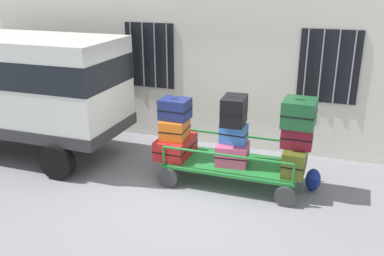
{
  "coord_description": "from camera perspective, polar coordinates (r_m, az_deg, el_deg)",
  "views": [
    {
      "loc": [
        2.37,
        -6.58,
        3.71
      ],
      "look_at": [
        -0.12,
        0.53,
        1.02
      ],
      "focal_mm": 39.4,
      "sensor_mm": 36.0,
      "label": 1
    }
  ],
  "objects": [
    {
      "name": "suitcase_left_middle",
      "position": [
        8.09,
        -2.34,
        -0.07
      ],
      "size": [
        0.5,
        0.6,
        0.38
      ],
      "color": "orange",
      "rests_on": "suitcase_left_bottom"
    },
    {
      "name": "suitcase_center_middle",
      "position": [
        7.58,
        14.01,
        -1.21
      ],
      "size": [
        0.55,
        0.32,
        0.4
      ],
      "color": "maroon",
      "rests_on": "suitcase_center_bottom"
    },
    {
      "name": "building_wall",
      "position": [
        9.47,
        4.77,
        12.25
      ],
      "size": [
        12.0,
        0.38,
        5.0
      ],
      "color": "silver",
      "rests_on": "ground"
    },
    {
      "name": "backpack",
      "position": [
        8.07,
        16.07,
        -6.78
      ],
      "size": [
        0.27,
        0.22,
        0.44
      ],
      "color": "navy",
      "rests_on": "ground"
    },
    {
      "name": "suitcase_midleft_bottom",
      "position": [
        7.92,
        5.5,
        -3.45
      ],
      "size": [
        0.63,
        0.61,
        0.39
      ],
      "color": "#CC4C72",
      "rests_on": "luggage_cart"
    },
    {
      "name": "suitcase_midleft_middle",
      "position": [
        7.81,
        5.64,
        -0.73
      ],
      "size": [
        0.52,
        0.31,
        0.39
      ],
      "color": "#3372C6",
      "rests_on": "suitcase_midleft_bottom"
    },
    {
      "name": "ground_plane",
      "position": [
        7.91,
        -0.46,
        -8.28
      ],
      "size": [
        40.0,
        40.0,
        0.0
      ],
      "primitive_type": "plane",
      "color": "gray"
    },
    {
      "name": "suitcase_left_top",
      "position": [
        7.99,
        -2.31,
        2.61
      ],
      "size": [
        0.57,
        0.47,
        0.4
      ],
      "color": "navy",
      "rests_on": "suitcase_left_middle"
    },
    {
      "name": "luggage_cart",
      "position": [
        8.04,
        5.46,
        -5.11
      ],
      "size": [
        2.52,
        1.21,
        0.42
      ],
      "color": "#1E722D",
      "rests_on": "ground"
    },
    {
      "name": "van",
      "position": [
        9.71,
        -21.98,
        5.68
      ],
      "size": [
        4.37,
        1.97,
        2.58
      ],
      "color": "silver",
      "rests_on": "ground"
    },
    {
      "name": "suitcase_center_top",
      "position": [
        7.49,
        14.32,
        2.02
      ],
      "size": [
        0.58,
        0.65,
        0.47
      ],
      "color": "#194C28",
      "rests_on": "suitcase_center_middle"
    },
    {
      "name": "suitcase_center_bottom",
      "position": [
        7.78,
        13.78,
        -4.11
      ],
      "size": [
        0.4,
        0.88,
        0.47
      ],
      "color": "#4C5119",
      "rests_on": "luggage_cart"
    },
    {
      "name": "suitcase_left_bottom",
      "position": [
        8.25,
        -2.23,
        -2.48
      ],
      "size": [
        0.63,
        0.92,
        0.38
      ],
      "color": "#B21E1E",
      "rests_on": "luggage_cart"
    },
    {
      "name": "suitcase_midleft_top",
      "position": [
        7.64,
        5.71,
        2.39
      ],
      "size": [
        0.45,
        0.62,
        0.52
      ],
      "color": "black",
      "rests_on": "suitcase_midleft_middle"
    },
    {
      "name": "cart_railing",
      "position": [
        7.89,
        5.55,
        -2.57
      ],
      "size": [
        2.41,
        1.07,
        0.38
      ],
      "color": "#1E722D",
      "rests_on": "luggage_cart"
    }
  ]
}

